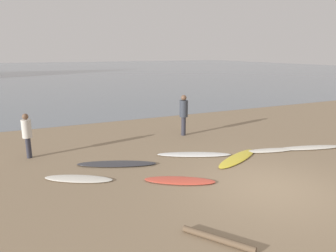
% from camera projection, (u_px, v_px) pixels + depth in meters
% --- Properties ---
extents(ground_plane, '(120.00, 120.00, 0.20)m').
position_uv_depth(ground_plane, '(143.00, 120.00, 17.40)').
color(ground_plane, '#8C7559').
rests_on(ground_plane, ground).
extents(ocean_water, '(140.00, 100.00, 0.01)m').
position_uv_depth(ocean_water, '(55.00, 70.00, 61.47)').
color(ocean_water, slate).
rests_on(ocean_water, ground).
extents(surfboard_0, '(2.06, 1.53, 0.07)m').
position_uv_depth(surfboard_0, '(78.00, 179.00, 9.11)').
color(surfboard_0, silver).
rests_on(surfboard_0, ground).
extents(surfboard_1, '(2.64, 1.55, 0.09)m').
position_uv_depth(surfboard_1, '(117.00, 164.00, 10.29)').
color(surfboard_1, '#333338').
rests_on(surfboard_1, ground).
extents(surfboard_2, '(2.08, 1.55, 0.08)m').
position_uv_depth(surfboard_2, '(180.00, 180.00, 8.97)').
color(surfboard_2, '#D84C38').
rests_on(surfboard_2, ground).
extents(surfboard_3, '(2.65, 1.61, 0.08)m').
position_uv_depth(surfboard_3, '(194.00, 154.00, 11.23)').
color(surfboard_3, white).
rests_on(surfboard_3, ground).
extents(surfboard_4, '(2.47, 1.64, 0.07)m').
position_uv_depth(surfboard_4, '(237.00, 158.00, 10.85)').
color(surfboard_4, yellow).
rests_on(surfboard_4, ground).
extents(surfboard_5, '(2.06, 0.92, 0.08)m').
position_uv_depth(surfboard_5, '(271.00, 150.00, 11.70)').
color(surfboard_5, silver).
rests_on(surfboard_5, ground).
extents(surfboard_6, '(2.71, 1.19, 0.09)m').
position_uv_depth(surfboard_6, '(310.00, 148.00, 12.02)').
color(surfboard_6, silver).
rests_on(surfboard_6, ground).
extents(person_0, '(0.37, 0.37, 1.82)m').
position_uv_depth(person_0, '(184.00, 112.00, 13.72)').
color(person_0, '#2D2D38').
rests_on(person_0, ground).
extents(person_1, '(0.32, 0.32, 1.60)m').
position_uv_depth(person_1, '(27.00, 132.00, 10.79)').
color(person_1, '#2D2D38').
rests_on(person_1, ground).
extents(driftwood_log, '(0.97, 1.31, 0.13)m').
position_uv_depth(driftwood_log, '(218.00, 239.00, 6.14)').
color(driftwood_log, brown).
rests_on(driftwood_log, ground).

